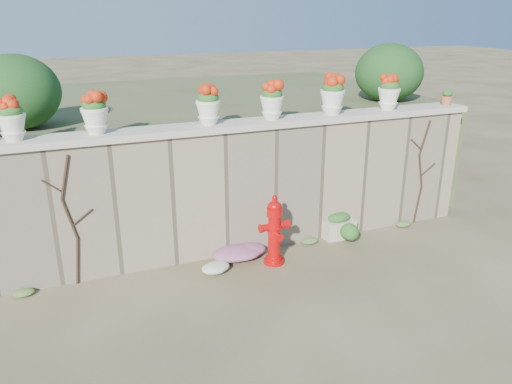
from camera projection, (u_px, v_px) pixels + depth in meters
name	position (u px, v px, depth m)	size (l,w,h in m)	color
ground	(295.00, 301.00, 6.71)	(80.00, 80.00, 0.00)	#4D4126
stone_wall	(247.00, 189.00, 7.94)	(8.00, 0.40, 2.00)	#8D795E
wall_cap	(247.00, 125.00, 7.58)	(8.10, 0.52, 0.10)	beige
raised_fill	(195.00, 143.00, 10.73)	(9.00, 6.00, 2.00)	#384C23
back_shrub_left	(15.00, 92.00, 7.34)	(1.30, 1.30, 1.10)	#143814
back_shrub_right	(389.00, 73.00, 9.64)	(1.30, 1.30, 1.10)	#143814
vine_left	(71.00, 220.00, 6.82)	(0.60, 0.04, 1.91)	black
vine_right	(421.00, 171.00, 8.88)	(0.60, 0.04, 1.91)	black
fire_hydrant	(274.00, 230.00, 7.54)	(0.47, 0.34, 1.11)	#B30607
planter_box	(338.00, 226.00, 8.54)	(0.54, 0.32, 0.45)	beige
green_shrub	(354.00, 230.00, 8.26)	(0.53, 0.48, 0.51)	#1E5119
magenta_clump	(236.00, 252.00, 7.79)	(0.98, 0.65, 0.26)	#CC28AA
white_flowers	(214.00, 268.00, 7.36)	(0.57, 0.45, 0.20)	white
urn_pot_0	(11.00, 119.00, 6.35)	(0.36, 0.36, 0.56)	white
urn_pot_1	(95.00, 113.00, 6.70)	(0.37, 0.37, 0.57)	white
urn_pot_2	(208.00, 105.00, 7.26)	(0.36, 0.36, 0.57)	white
urn_pot_3	(272.00, 101.00, 7.61)	(0.37, 0.37, 0.57)	white
urn_pot_4	(333.00, 95.00, 7.97)	(0.40, 0.40, 0.62)	white
urn_pot_5	(389.00, 93.00, 8.35)	(0.37, 0.37, 0.58)	white
terracotta_pot	(447.00, 98.00, 8.85)	(0.21, 0.21, 0.25)	#A65D32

